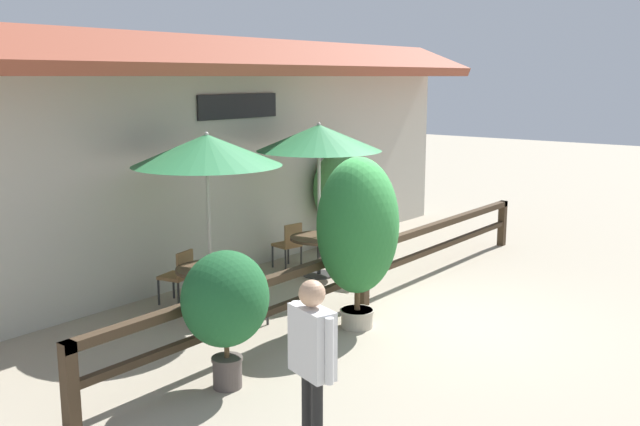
% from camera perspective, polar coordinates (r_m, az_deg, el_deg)
% --- Properties ---
extents(ground_plane, '(60.00, 60.00, 0.00)m').
position_cam_1_polar(ground_plane, '(10.72, 8.14, -8.39)').
color(ground_plane, '#9E937F').
extents(building_facade, '(14.28, 1.49, 4.23)m').
position_cam_1_polar(building_facade, '(12.74, -7.80, 4.68)').
color(building_facade, '#BCB7A8').
rests_on(building_facade, ground).
extents(patio_railing, '(10.40, 0.14, 0.95)m').
position_cam_1_polar(patio_railing, '(11.06, 3.51, -3.94)').
color(patio_railing, '#3D2D1E').
rests_on(patio_railing, ground).
extents(patio_umbrella_near, '(2.19, 2.19, 2.74)m').
position_cam_1_polar(patio_umbrella_near, '(10.46, -9.04, 4.99)').
color(patio_umbrella_near, '#B7B2A8').
rests_on(patio_umbrella_near, ground).
extents(dining_table_near, '(1.04, 1.04, 0.72)m').
position_cam_1_polar(dining_table_near, '(10.81, -8.74, -5.06)').
color(dining_table_near, '#4C3826').
rests_on(dining_table_near, ground).
extents(chair_near_streetside, '(0.45, 0.45, 0.86)m').
position_cam_1_polar(chair_near_streetside, '(10.32, -6.00, -6.30)').
color(chair_near_streetside, olive).
rests_on(chair_near_streetside, ground).
extents(chair_near_wallside, '(0.50, 0.50, 0.86)m').
position_cam_1_polar(chair_near_wallside, '(11.38, -11.24, -4.81)').
color(chair_near_wallside, olive).
rests_on(chair_near_wallside, ground).
extents(patio_umbrella_middle, '(2.19, 2.19, 2.74)m').
position_cam_1_polar(patio_umbrella_middle, '(12.41, -0.08, 6.03)').
color(patio_umbrella_middle, '#B7B2A8').
rests_on(patio_umbrella_middle, ground).
extents(dining_table_middle, '(1.04, 1.04, 0.72)m').
position_cam_1_polar(dining_table_middle, '(12.71, -0.08, -2.52)').
color(dining_table_middle, '#4C3826').
rests_on(dining_table_middle, ground).
extents(chair_middle_streetside, '(0.51, 0.51, 0.86)m').
position_cam_1_polar(chair_middle_streetside, '(12.25, 2.48, -3.49)').
color(chair_middle_streetside, olive).
rests_on(chair_middle_streetside, ground).
extents(chair_middle_wallside, '(0.48, 0.48, 0.86)m').
position_cam_1_polar(chair_middle_wallside, '(13.22, -2.49, -2.41)').
color(chair_middle_wallside, olive).
rests_on(chair_middle_wallside, ground).
extents(potted_plant_entrance_palm, '(1.23, 1.11, 2.44)m').
position_cam_1_polar(potted_plant_entrance_palm, '(9.92, 3.05, -1.19)').
color(potted_plant_entrance_palm, '#B7AD99').
rests_on(potted_plant_entrance_palm, ground).
extents(potted_plant_tall_tropical, '(1.05, 0.94, 1.61)m').
position_cam_1_polar(potted_plant_tall_tropical, '(8.14, -7.57, -7.05)').
color(potted_plant_tall_tropical, '#564C47').
rests_on(potted_plant_tall_tropical, ground).
extents(potted_plant_broad_leaf, '(1.09, 0.98, 2.03)m').
position_cam_1_polar(potted_plant_broad_leaf, '(14.52, 1.48, 1.72)').
color(potted_plant_broad_leaf, '#9E4C33').
rests_on(potted_plant_broad_leaf, ground).
extents(pedestrian, '(0.35, 0.59, 1.77)m').
position_cam_1_polar(pedestrian, '(6.46, -0.64, -10.79)').
color(pedestrian, black).
rests_on(pedestrian, ground).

